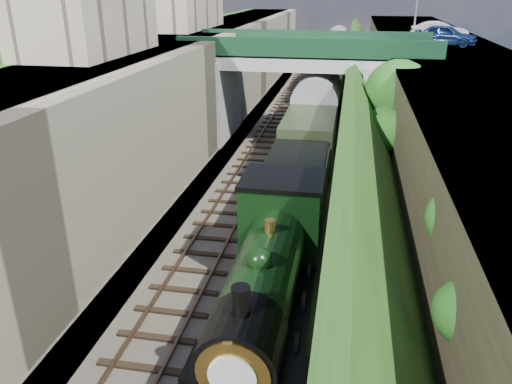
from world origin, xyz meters
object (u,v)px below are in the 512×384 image
car_blue (445,35)px  tender (295,193)px  road_bridge (315,84)px  locomotive (269,275)px  tree (399,96)px  car_silver (439,31)px

car_blue → tender: bearing=173.4°
road_bridge → locomotive: road_bridge is taller
tree → car_silver: (3.74, 13.81, 2.29)m
car_silver → tender: 23.42m
locomotive → car_silver: bearing=73.5°
road_bridge → tender: road_bridge is taller
tender → locomotive: bearing=-90.0°
road_bridge → car_silver: bearing=42.8°
road_bridge → car_silver: size_ratio=3.82×
tree → tender: 9.26m
tree → locomotive: 15.72m
car_silver → locomotive: size_ratio=0.41×
locomotive → tender: bearing=90.0°
locomotive → tender: (-0.00, 7.36, -0.27)m
tree → locomotive: bearing=-107.7°
tender → car_blue: bearing=64.4°
tree → car_blue: (3.60, 9.97, 2.31)m
car_silver → tender: (-8.46, -21.19, -5.32)m
car_blue → tender: size_ratio=0.69×
car_blue → locomotive: 26.56m
tender → tree: bearing=57.4°
road_bridge → tree: 7.61m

